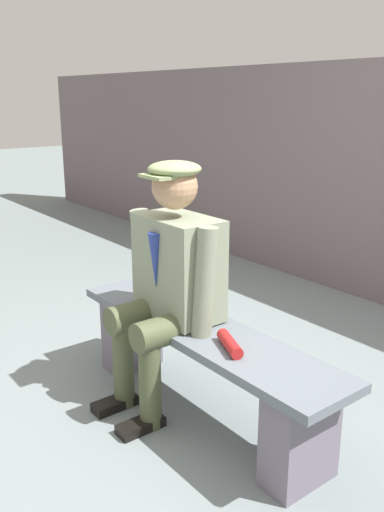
% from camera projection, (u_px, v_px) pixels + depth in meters
% --- Properties ---
extents(ground_plane, '(30.00, 30.00, 0.00)m').
position_uv_depth(ground_plane, '(201.00, 412.00, 2.84)').
color(ground_plane, slate).
extents(bench, '(1.70, 0.38, 0.48)m').
position_uv_depth(bench, '(201.00, 359.00, 2.75)').
color(bench, slate).
rests_on(bench, ground).
extents(seated_man, '(0.63, 0.59, 1.29)m').
position_uv_depth(seated_man, '(169.00, 275.00, 2.74)').
color(seated_man, gray).
rests_on(seated_man, ground).
extents(rolled_magazine, '(0.22, 0.14, 0.06)m').
position_uv_depth(rolled_magazine, '(230.00, 344.00, 2.46)').
color(rolled_magazine, '#B21E1E').
rests_on(rolled_magazine, bench).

